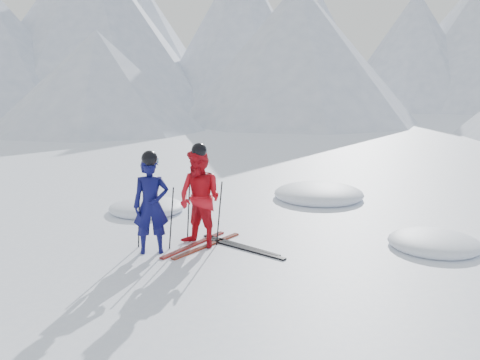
# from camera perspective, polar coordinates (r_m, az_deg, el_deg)

# --- Properties ---
(ground) EXTENTS (160.00, 160.00, 0.00)m
(ground) POSITION_cam_1_polar(r_m,az_deg,el_deg) (8.54, 8.50, -8.37)
(ground) COLOR white
(ground) RESTS_ON ground
(mountain_range) EXTENTS (106.15, 62.94, 15.53)m
(mountain_range) POSITION_cam_1_polar(r_m,az_deg,el_deg) (43.77, 21.52, 15.62)
(mountain_range) COLOR #B2BCD1
(mountain_range) RESTS_ON ground
(skier_blue) EXTENTS (0.69, 0.59, 1.61)m
(skier_blue) POSITION_cam_1_polar(r_m,az_deg,el_deg) (8.49, -9.95, -2.84)
(skier_blue) COLOR #0B0C47
(skier_blue) RESTS_ON ground
(skier_red) EXTENTS (1.00, 0.89, 1.69)m
(skier_red) POSITION_cam_1_polar(r_m,az_deg,el_deg) (8.69, -4.53, -2.09)
(skier_red) COLOR red
(skier_red) RESTS_ON ground
(pole_blue_left) EXTENTS (0.11, 0.08, 1.07)m
(pole_blue_left) POSITION_cam_1_polar(r_m,az_deg,el_deg) (8.81, -11.28, -4.17)
(pole_blue_left) COLOR black
(pole_blue_left) RESTS_ON ground
(pole_blue_right) EXTENTS (0.11, 0.07, 1.07)m
(pole_blue_right) POSITION_cam_1_polar(r_m,az_deg,el_deg) (8.69, -7.71, -4.28)
(pole_blue_right) COLOR black
(pole_blue_right) RESTS_ON ground
(pole_red_left) EXTENTS (0.11, 0.09, 1.13)m
(pole_red_left) POSITION_cam_1_polar(r_m,az_deg,el_deg) (9.09, -5.80, -3.35)
(pole_red_left) COLOR black
(pole_red_left) RESTS_ON ground
(pole_red_right) EXTENTS (0.11, 0.08, 1.13)m
(pole_red_right) POSITION_cam_1_polar(r_m,az_deg,el_deg) (8.81, -2.34, -3.77)
(pole_red_right) COLOR black
(pole_red_right) RESTS_ON ground
(ski_worn_left) EXTENTS (0.63, 1.64, 0.03)m
(ski_worn_left) POSITION_cam_1_polar(r_m,az_deg,el_deg) (8.96, -5.18, -7.22)
(ski_worn_left) COLOR black
(ski_worn_left) RESTS_ON ground
(ski_worn_right) EXTENTS (0.74, 1.60, 0.03)m
(ski_worn_right) POSITION_cam_1_polar(r_m,az_deg,el_deg) (8.89, -3.71, -7.36)
(ski_worn_right) COLOR black
(ski_worn_right) RESTS_ON ground
(ski_loose_a) EXTENTS (1.56, 0.85, 0.03)m
(ski_loose_a) POSITION_cam_1_polar(r_m,az_deg,el_deg) (8.88, 0.01, -7.34)
(ski_loose_a) COLOR black
(ski_loose_a) RESTS_ON ground
(ski_loose_b) EXTENTS (1.58, 0.79, 0.03)m
(ski_loose_b) POSITION_cam_1_polar(r_m,az_deg,el_deg) (8.72, 0.41, -7.70)
(ski_loose_b) COLOR black
(ski_loose_b) RESTS_ON ground
(snow_lumps) EXTENTS (7.44, 5.05, 0.48)m
(snow_lumps) POSITION_cam_1_polar(r_m,az_deg,el_deg) (11.42, 6.33, -3.24)
(snow_lumps) COLOR white
(snow_lumps) RESTS_ON ground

